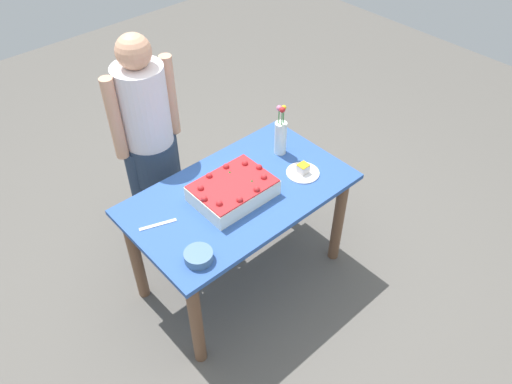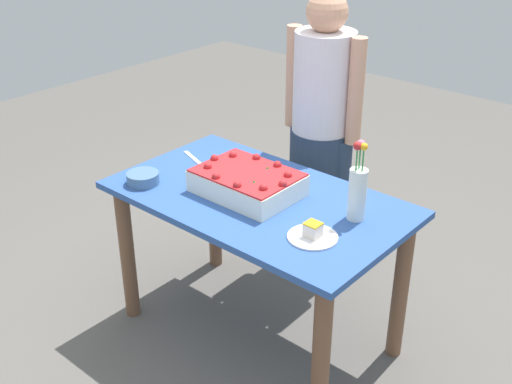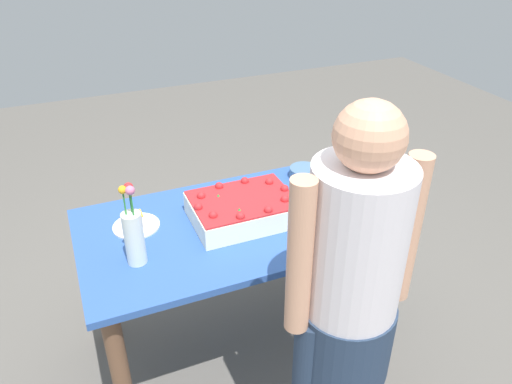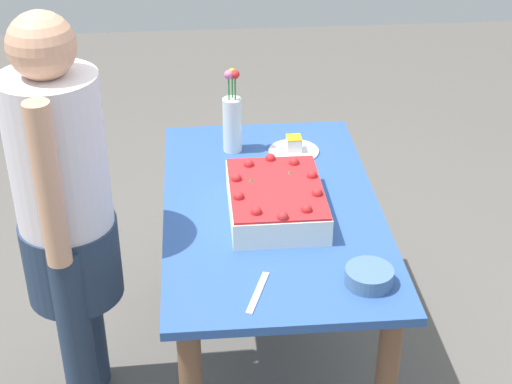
% 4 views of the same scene
% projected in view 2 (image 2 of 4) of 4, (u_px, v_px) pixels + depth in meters
% --- Properties ---
extents(ground_plane, '(8.00, 8.00, 0.00)m').
position_uv_depth(ground_plane, '(258.00, 331.00, 3.09)').
color(ground_plane, '#5D5953').
extents(dining_table, '(1.28, 0.75, 0.74)m').
position_uv_depth(dining_table, '(258.00, 223.00, 2.81)').
color(dining_table, '#2F55A0').
rests_on(dining_table, ground_plane).
extents(sheet_cake, '(0.43, 0.32, 0.12)m').
position_uv_depth(sheet_cake, '(247.00, 182.00, 2.75)').
color(sheet_cake, white).
rests_on(sheet_cake, dining_table).
extents(serving_plate_with_slice, '(0.20, 0.20, 0.07)m').
position_uv_depth(serving_plate_with_slice, '(313.00, 234.00, 2.44)').
color(serving_plate_with_slice, white).
rests_on(serving_plate_with_slice, dining_table).
extents(cake_knife, '(0.19, 0.09, 0.00)m').
position_uv_depth(cake_knife, '(194.00, 159.00, 3.09)').
color(cake_knife, silver).
rests_on(cake_knife, dining_table).
extents(flower_vase, '(0.07, 0.07, 0.33)m').
position_uv_depth(flower_vase, '(358.00, 190.00, 2.52)').
color(flower_vase, white).
rests_on(flower_vase, dining_table).
extents(fruit_bowl, '(0.14, 0.14, 0.05)m').
position_uv_depth(fruit_bowl, '(143.00, 178.00, 2.85)').
color(fruit_bowl, slate).
rests_on(fruit_bowl, dining_table).
extents(person_standing, '(0.45, 0.31, 1.49)m').
position_uv_depth(person_standing, '(322.00, 120.00, 3.24)').
color(person_standing, '#263750').
rests_on(person_standing, ground_plane).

